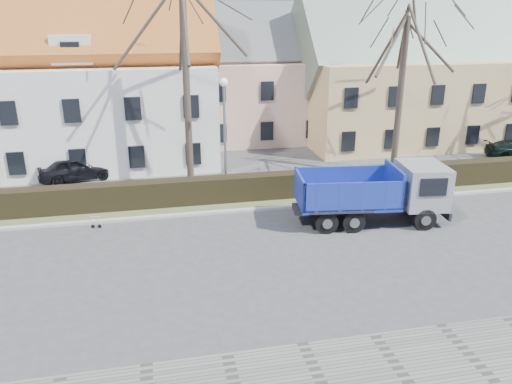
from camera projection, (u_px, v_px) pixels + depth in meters
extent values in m
plane|color=#3F3F41|center=(259.00, 253.00, 20.08)|extent=(120.00, 120.00, 0.00)
cube|color=#A3A09A|center=(239.00, 210.00, 24.30)|extent=(80.00, 0.30, 0.12)
cube|color=#4E5A33|center=(234.00, 199.00, 25.77)|extent=(80.00, 3.00, 0.10)
cube|color=black|center=(234.00, 190.00, 25.39)|extent=(60.00, 0.90, 1.30)
imported|color=black|center=(76.00, 168.00, 28.73)|extent=(4.47, 2.58, 1.43)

